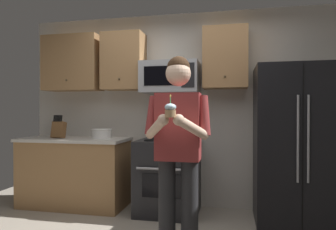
{
  "coord_description": "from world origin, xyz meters",
  "views": [
    {
      "loc": [
        0.65,
        -2.4,
        1.29
      ],
      "look_at": [
        0.09,
        0.22,
        1.25
      ],
      "focal_mm": 32.79,
      "sensor_mm": 36.0,
      "label": 1
    }
  ],
  "objects_px": {
    "person": "(178,144)",
    "cupcake": "(170,110)",
    "oven_range": "(168,176)",
    "refrigerator": "(296,145)",
    "bowl_large_white": "(102,133)",
    "microwave": "(170,77)",
    "knife_block": "(59,129)"
  },
  "relations": [
    {
      "from": "refrigerator",
      "to": "person",
      "type": "height_order",
      "value": "refrigerator"
    },
    {
      "from": "microwave",
      "to": "refrigerator",
      "type": "distance_m",
      "value": 1.72
    },
    {
      "from": "microwave",
      "to": "knife_block",
      "type": "xyz_separation_m",
      "value": [
        -1.5,
        -0.15,
        -0.68
      ]
    },
    {
      "from": "bowl_large_white",
      "to": "cupcake",
      "type": "xyz_separation_m",
      "value": [
        1.25,
        -1.52,
        0.31
      ]
    },
    {
      "from": "person",
      "to": "cupcake",
      "type": "xyz_separation_m",
      "value": [
        -0.0,
        -0.33,
        0.3
      ]
    },
    {
      "from": "oven_range",
      "to": "knife_block",
      "type": "bearing_deg",
      "value": -178.87
    },
    {
      "from": "person",
      "to": "cupcake",
      "type": "height_order",
      "value": "person"
    },
    {
      "from": "oven_range",
      "to": "refrigerator",
      "type": "xyz_separation_m",
      "value": [
        1.5,
        -0.04,
        0.44
      ]
    },
    {
      "from": "cupcake",
      "to": "bowl_large_white",
      "type": "bearing_deg",
      "value": 129.31
    },
    {
      "from": "oven_range",
      "to": "cupcake",
      "type": "distance_m",
      "value": 1.73
    },
    {
      "from": "microwave",
      "to": "person",
      "type": "xyz_separation_m",
      "value": [
        0.33,
        -1.27,
        -0.72
      ]
    },
    {
      "from": "microwave",
      "to": "refrigerator",
      "type": "height_order",
      "value": "microwave"
    },
    {
      "from": "refrigerator",
      "to": "oven_range",
      "type": "bearing_deg",
      "value": 178.5
    },
    {
      "from": "oven_range",
      "to": "refrigerator",
      "type": "height_order",
      "value": "refrigerator"
    },
    {
      "from": "knife_block",
      "to": "oven_range",
      "type": "bearing_deg",
      "value": 1.13
    },
    {
      "from": "cupcake",
      "to": "refrigerator",
      "type": "bearing_deg",
      "value": 51.04
    },
    {
      "from": "refrigerator",
      "to": "knife_block",
      "type": "height_order",
      "value": "refrigerator"
    },
    {
      "from": "knife_block",
      "to": "cupcake",
      "type": "relative_size",
      "value": 1.84
    },
    {
      "from": "person",
      "to": "bowl_large_white",
      "type": "bearing_deg",
      "value": 136.25
    },
    {
      "from": "microwave",
      "to": "cupcake",
      "type": "xyz_separation_m",
      "value": [
        0.33,
        -1.6,
        -0.43
      ]
    },
    {
      "from": "bowl_large_white",
      "to": "cupcake",
      "type": "height_order",
      "value": "cupcake"
    },
    {
      "from": "oven_range",
      "to": "microwave",
      "type": "bearing_deg",
      "value": 89.98
    },
    {
      "from": "microwave",
      "to": "bowl_large_white",
      "type": "distance_m",
      "value": 1.17
    },
    {
      "from": "bowl_large_white",
      "to": "person",
      "type": "height_order",
      "value": "person"
    },
    {
      "from": "refrigerator",
      "to": "bowl_large_white",
      "type": "bearing_deg",
      "value": 178.19
    },
    {
      "from": "microwave",
      "to": "person",
      "type": "relative_size",
      "value": 0.42
    },
    {
      "from": "cupcake",
      "to": "person",
      "type": "bearing_deg",
      "value": 90.0
    },
    {
      "from": "microwave",
      "to": "cupcake",
      "type": "distance_m",
      "value": 1.69
    },
    {
      "from": "refrigerator",
      "to": "person",
      "type": "xyz_separation_m",
      "value": [
        -1.17,
        -1.12,
        0.1
      ]
    },
    {
      "from": "microwave",
      "to": "knife_block",
      "type": "relative_size",
      "value": 2.31
    },
    {
      "from": "bowl_large_white",
      "to": "cupcake",
      "type": "relative_size",
      "value": 1.56
    },
    {
      "from": "refrigerator",
      "to": "cupcake",
      "type": "height_order",
      "value": "refrigerator"
    }
  ]
}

